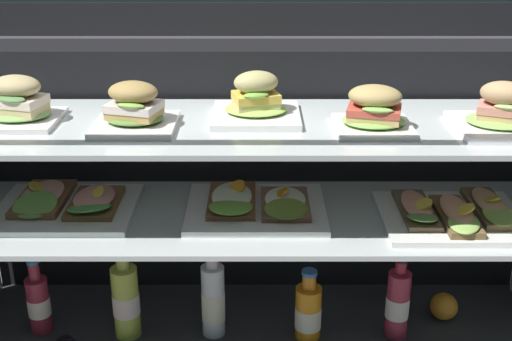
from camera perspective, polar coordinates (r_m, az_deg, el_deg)
The scene contains 20 objects.
case_base_deck at distance 1.82m, azimuth 0.00°, elevation -13.90°, with size 1.56×0.46×0.04m, color #37393C.
case_frame at distance 1.73m, azimuth -0.01°, elevation 1.05°, with size 1.56×0.46×0.85m.
riser_lower_tier at distance 1.72m, azimuth 0.00°, elevation -9.04°, with size 1.50×0.40×0.32m.
shelf_lower_glass at distance 1.64m, azimuth 0.00°, elevation -3.99°, with size 1.51×0.41×0.01m, color silver.
riser_upper_tier at distance 1.59m, azimuth 0.00°, elevation -0.21°, with size 1.50×0.40×0.22m.
shelf_upper_glass at distance 1.55m, azimuth 0.00°, elevation 3.78°, with size 1.51×0.41×0.01m, color silver.
plated_roll_sandwich_left_of_center at distance 1.64m, azimuth -19.66°, elevation 5.33°, with size 0.18×0.18×0.11m.
plated_roll_sandwich_right_of_center at distance 1.53m, azimuth -10.37°, elevation 5.07°, with size 0.19×0.19×0.11m.
plated_roll_sandwich_mid_right at distance 1.58m, azimuth 0.01°, elevation 5.76°, with size 0.21×0.21×0.11m.
plated_roll_sandwich_center at distance 1.52m, azimuth 10.06°, elevation 4.97°, with size 0.17×0.17×0.10m.
plated_roll_sandwich_mid_left at distance 1.59m, azimuth 20.27°, elevation 4.49°, with size 0.20×0.20×0.11m.
open_sandwich_tray_far_left at distance 1.71m, azimuth -15.92°, elevation -2.78°, with size 0.34×0.28×0.06m.
open_sandwich_tray_left_of_center at distance 1.64m, azimuth 0.06°, elevation -3.02°, with size 0.34×0.28×0.06m.
open_sandwich_tray_right_of_center at distance 1.66m, azimuth 16.61°, elevation -3.55°, with size 0.34×0.29×0.07m.
juice_bottle_front_right_end at distance 1.85m, azimuth -18.05°, elevation -10.66°, with size 0.06×0.06×0.21m.
juice_bottle_front_middle at distance 1.77m, azimuth -11.06°, elevation -10.86°, with size 0.07×0.07×0.24m.
juice_bottle_tucked_behind at distance 1.75m, azimuth -3.67°, elevation -11.00°, with size 0.06×0.06×0.24m.
juice_bottle_back_right at distance 1.75m, azimuth 4.48°, elevation -11.90°, with size 0.07×0.07×0.19m.
juice_bottle_near_post at distance 1.78m, azimuth 12.00°, elevation -10.99°, with size 0.06×0.06×0.23m.
orange_fruit_beside_bottles at distance 1.90m, azimuth 15.74°, elevation -11.09°, with size 0.07×0.07×0.07m, color orange.
Camera 1 is at (-0.00, -1.47, 1.09)m, focal length 46.82 mm.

